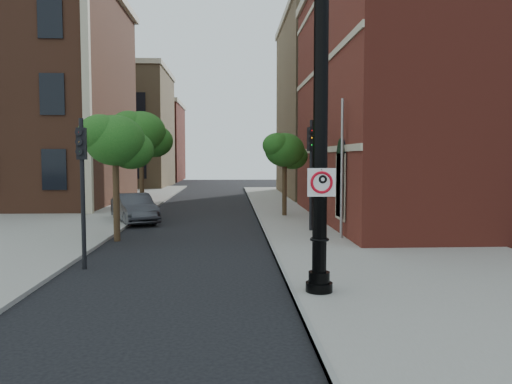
{
  "coord_description": "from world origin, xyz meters",
  "views": [
    {
      "loc": [
        0.64,
        -10.28,
        3.16
      ],
      "look_at": [
        1.27,
        2.0,
        2.3
      ],
      "focal_mm": 35.0,
      "sensor_mm": 36.0,
      "label": 1
    }
  ],
  "objects": [
    {
      "name": "street_tree_c",
      "position": [
        3.49,
        15.63,
        3.47
      ],
      "size": [
        2.45,
        2.21,
        4.41
      ],
      "color": "#301F13",
      "rests_on": "ground"
    },
    {
      "name": "parked_car",
      "position": [
        -4.01,
        13.91,
        0.7
      ],
      "size": [
        3.07,
        4.51,
        1.41
      ],
      "primitive_type": "imported",
      "rotation": [
        0.0,
        0.0,
        0.41
      ],
      "color": "#2F2F34",
      "rests_on": "ground"
    },
    {
      "name": "lamppost",
      "position": [
        2.63,
        0.74,
        3.34
      ],
      "size": [
        0.61,
        0.61,
        7.24
      ],
      "color": "black",
      "rests_on": "ground"
    },
    {
      "name": "traffic_signal_right",
      "position": [
        3.97,
        10.16,
        3.16
      ],
      "size": [
        0.36,
        0.41,
        4.68
      ],
      "rotation": [
        0.0,
        0.0,
        0.27
      ],
      "color": "black",
      "rests_on": "ground"
    },
    {
      "name": "bg_building_tan_a",
      "position": [
        -12.0,
        44.0,
        6.0
      ],
      "size": [
        12.0,
        12.0,
        12.0
      ],
      "primitive_type": "cube",
      "color": "olive",
      "rests_on": "ground"
    },
    {
      "name": "ground",
      "position": [
        0.0,
        0.0,
        0.0
      ],
      "size": [
        120.0,
        120.0,
        0.0
      ],
      "primitive_type": "plane",
      "color": "black",
      "rests_on": "ground"
    },
    {
      "name": "utility_pole",
      "position": [
        4.8,
        8.16,
        2.66
      ],
      "size": [
        0.11,
        0.11,
        5.33
      ],
      "primitive_type": "cylinder",
      "color": "#999999",
      "rests_on": "ground"
    },
    {
      "name": "no_parking_sign",
      "position": [
        2.64,
        0.56,
        2.61
      ],
      "size": [
        0.63,
        0.07,
        0.63
      ],
      "rotation": [
        0.0,
        0.0,
        -0.01
      ],
      "color": "white",
      "rests_on": "ground"
    },
    {
      "name": "bg_building_tan_b",
      "position": [
        16.0,
        30.0,
        7.0
      ],
      "size": [
        22.0,
        14.0,
        14.0
      ],
      "primitive_type": "cube",
      "color": "olive",
      "rests_on": "ground"
    },
    {
      "name": "curb_edge",
      "position": [
        2.05,
        10.0,
        0.07
      ],
      "size": [
        0.1,
        60.0,
        0.14
      ],
      "primitive_type": "cube",
      "color": "gray",
      "rests_on": "ground"
    },
    {
      "name": "street_tree_b",
      "position": [
        -3.93,
        15.86,
        4.36
      ],
      "size": [
        3.06,
        2.77,
        5.52
      ],
      "color": "#301F13",
      "rests_on": "ground"
    },
    {
      "name": "sidewalk_right",
      "position": [
        6.0,
        10.0,
        0.06
      ],
      "size": [
        8.0,
        60.0,
        0.12
      ],
      "primitive_type": "cube",
      "color": "gray",
      "rests_on": "ground"
    },
    {
      "name": "street_tree_a",
      "position": [
        -3.61,
        8.62,
        3.72
      ],
      "size": [
        2.62,
        2.37,
        4.72
      ],
      "color": "#301F13",
      "rests_on": "ground"
    },
    {
      "name": "sidewalk_left",
      "position": [
        -9.0,
        18.0,
        0.06
      ],
      "size": [
        10.0,
        50.0,
        0.12
      ],
      "primitive_type": "cube",
      "color": "gray",
      "rests_on": "ground"
    },
    {
      "name": "traffic_signal_left",
      "position": [
        -3.5,
        3.84,
        2.86
      ],
      "size": [
        0.3,
        0.36,
        4.24
      ],
      "rotation": [
        0.0,
        0.0,
        0.15
      ],
      "color": "black",
      "rests_on": "ground"
    },
    {
      "name": "bg_building_red",
      "position": [
        -12.0,
        58.0,
        5.0
      ],
      "size": [
        12.0,
        12.0,
        10.0
      ],
      "primitive_type": "cube",
      "color": "maroon",
      "rests_on": "ground"
    }
  ]
}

